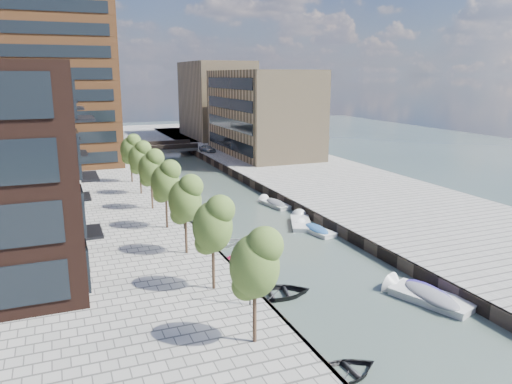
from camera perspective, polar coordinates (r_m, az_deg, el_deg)
water at (r=61.44m, az=-5.24°, el=-0.20°), size 300.00×300.00×0.00m
quay_right at (r=67.54m, az=7.86°, el=1.39°), size 20.00×140.00×1.00m
quay_wall_left at (r=59.93m, az=-10.84°, el=-0.24°), size 0.25×140.00×1.00m
quay_wall_right at (r=63.29m, az=0.04°, el=0.72°), size 0.25×140.00×1.00m
far_closure at (r=119.33m, az=-13.65°, el=6.25°), size 80.00×40.00×1.00m
apartment_block at (r=47.81m, az=-25.39°, el=4.49°), size 8.00×38.00×14.00m
tower at (r=82.33m, az=-22.56°, el=13.49°), size 18.00×18.00×30.00m
tan_block_near at (r=86.13m, az=0.69°, el=9.09°), size 12.00×25.00×14.00m
tan_block_far at (r=110.48m, az=-4.58°, el=10.48°), size 12.00×20.00×16.00m
bridge at (r=91.81m, az=-11.06°, el=4.95°), size 13.00×6.00×1.30m
tree_0 at (r=24.61m, az=-0.16°, el=-7.97°), size 2.50×2.50×5.95m
tree_1 at (r=30.87m, az=-4.99°, el=-3.58°), size 2.50×2.50×5.95m
tree_2 at (r=37.39m, az=-8.13°, el=-0.68°), size 2.50×2.50×5.95m
tree_3 at (r=44.06m, az=-10.33°, el=1.36°), size 2.50×2.50×5.95m
tree_4 at (r=50.82m, az=-11.95°, el=2.85°), size 2.50×2.50×5.95m
tree_5 at (r=57.64m, az=-13.20°, el=3.99°), size 2.50×2.50×5.95m
tree_6 at (r=64.50m, az=-14.18°, el=4.89°), size 2.50×2.50×5.95m
lamp_0 at (r=29.17m, az=-0.70°, el=-8.27°), size 0.24×0.24×4.12m
lamp_1 at (r=43.78m, az=-8.31°, el=-1.05°), size 0.24×0.24×4.12m
lamp_2 at (r=59.12m, az=-12.01°, el=2.51°), size 0.24×0.24×4.12m
sloop_0 at (r=26.00m, az=9.66°, el=-20.10°), size 4.35×3.25×0.86m
sloop_1 at (r=33.54m, az=2.24°, el=-11.84°), size 5.30×4.22×0.98m
sloop_2 at (r=39.58m, az=-1.43°, el=-7.81°), size 4.92×4.26×0.85m
sloop_3 at (r=42.85m, az=-4.38°, el=-6.18°), size 4.56×3.29×0.94m
sloop_4 at (r=51.43m, az=-7.19°, el=-2.92°), size 5.77×4.87×1.02m
motorboat_0 at (r=35.16m, az=18.45°, el=-10.95°), size 3.57×5.58×1.76m
motorboat_1 at (r=34.67m, az=18.55°, el=-11.27°), size 3.82×6.01×1.90m
motorboat_2 at (r=49.14m, az=5.09°, el=-3.51°), size 3.60×5.38×1.70m
motorboat_3 at (r=46.77m, az=6.59°, el=-4.31°), size 2.40×4.69×1.49m
motorboat_4 at (r=55.74m, az=2.02°, el=-1.35°), size 2.37×4.88×1.56m
car at (r=88.30m, az=-5.59°, el=4.98°), size 2.49×4.04×1.29m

